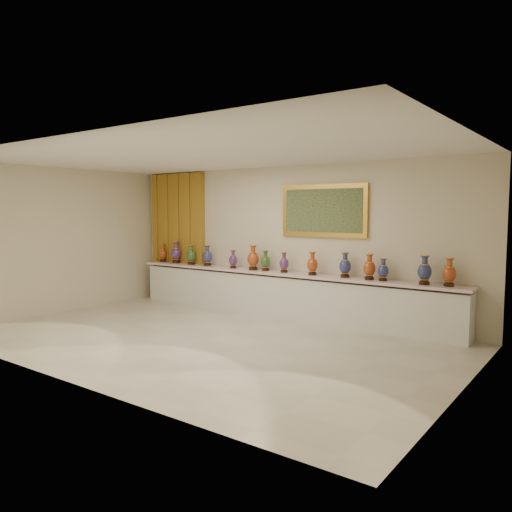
# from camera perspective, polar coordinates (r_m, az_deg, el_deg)

# --- Properties ---
(ground) EXTENTS (8.00, 8.00, 0.00)m
(ground) POSITION_cam_1_polar(r_m,az_deg,el_deg) (8.32, -5.85, -9.54)
(ground) COLOR beige
(ground) RESTS_ON ground
(room) EXTENTS (8.00, 8.00, 8.00)m
(room) POSITION_cam_1_polar(r_m,az_deg,el_deg) (11.49, -6.73, 2.58)
(room) COLOR beige
(room) RESTS_ON ground
(counter) EXTENTS (7.28, 0.48, 0.90)m
(counter) POSITION_cam_1_polar(r_m,az_deg,el_deg) (9.99, 2.89, -4.48)
(counter) COLOR white
(counter) RESTS_ON ground
(vase_0) EXTENTS (0.26, 0.26, 0.43)m
(vase_0) POSITION_cam_1_polar(r_m,az_deg,el_deg) (12.10, -10.61, 0.25)
(vase_0) COLOR black
(vase_0) RESTS_ON counter
(vase_1) EXTENTS (0.26, 0.26, 0.51)m
(vase_1) POSITION_cam_1_polar(r_m,az_deg,el_deg) (11.76, -9.12, 0.31)
(vase_1) COLOR black
(vase_1) RESTS_ON counter
(vase_2) EXTENTS (0.25, 0.25, 0.45)m
(vase_2) POSITION_cam_1_polar(r_m,az_deg,el_deg) (11.36, -7.44, 0.03)
(vase_2) COLOR black
(vase_2) RESTS_ON counter
(vase_3) EXTENTS (0.28, 0.28, 0.46)m
(vase_3) POSITION_cam_1_polar(r_m,az_deg,el_deg) (11.07, -5.58, -0.05)
(vase_3) COLOR black
(vase_3) RESTS_ON counter
(vase_4) EXTENTS (0.19, 0.19, 0.39)m
(vase_4) POSITION_cam_1_polar(r_m,az_deg,el_deg) (10.56, -2.63, -0.45)
(vase_4) COLOR black
(vase_4) RESTS_ON counter
(vase_5) EXTENTS (0.27, 0.27, 0.51)m
(vase_5) POSITION_cam_1_polar(r_m,az_deg,el_deg) (10.22, -0.33, -0.32)
(vase_5) COLOR black
(vase_5) RESTS_ON counter
(vase_6) EXTENTS (0.20, 0.20, 0.41)m
(vase_6) POSITION_cam_1_polar(r_m,az_deg,el_deg) (10.11, 1.09, -0.64)
(vase_6) COLOR black
(vase_6) RESTS_ON counter
(vase_7) EXTENTS (0.21, 0.21, 0.40)m
(vase_7) POSITION_cam_1_polar(r_m,az_deg,el_deg) (9.83, 3.23, -0.84)
(vase_7) COLOR black
(vase_7) RESTS_ON counter
(vase_8) EXTENTS (0.27, 0.27, 0.44)m
(vase_8) POSITION_cam_1_polar(r_m,az_deg,el_deg) (9.48, 6.47, -0.98)
(vase_8) COLOR black
(vase_8) RESTS_ON counter
(vase_9) EXTENTS (0.27, 0.27, 0.47)m
(vase_9) POSITION_cam_1_polar(r_m,az_deg,el_deg) (9.22, 10.15, -1.13)
(vase_9) COLOR black
(vase_9) RESTS_ON counter
(vase_10) EXTENTS (0.26, 0.26, 0.46)m
(vase_10) POSITION_cam_1_polar(r_m,az_deg,el_deg) (9.00, 12.84, -1.36)
(vase_10) COLOR black
(vase_10) RESTS_ON counter
(vase_11) EXTENTS (0.23, 0.23, 0.40)m
(vase_11) POSITION_cam_1_polar(r_m,az_deg,el_deg) (8.91, 14.34, -1.63)
(vase_11) COLOR black
(vase_11) RESTS_ON counter
(vase_12) EXTENTS (0.28, 0.28, 0.49)m
(vase_12) POSITION_cam_1_polar(r_m,az_deg,el_deg) (8.64, 18.71, -1.67)
(vase_12) COLOR black
(vase_12) RESTS_ON counter
(vase_13) EXTENTS (0.27, 0.27, 0.46)m
(vase_13) POSITION_cam_1_polar(r_m,az_deg,el_deg) (8.58, 21.23, -1.87)
(vase_13) COLOR black
(vase_13) RESTS_ON counter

